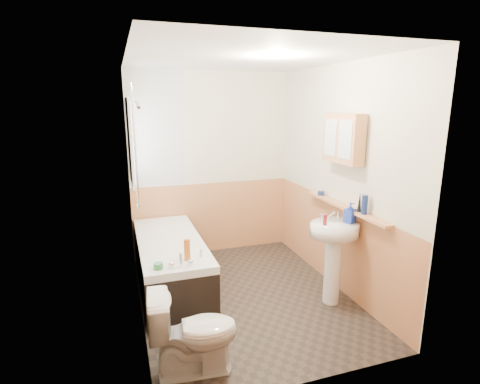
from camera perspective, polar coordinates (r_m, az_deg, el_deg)
name	(u,v)px	position (r m, az deg, el deg)	size (l,w,h in m)	color
floor	(244,296)	(4.30, 0.65, -15.53)	(2.80, 2.80, 0.00)	black
ceiling	(245,58)	(3.79, 0.76, 19.75)	(2.80, 2.80, 0.00)	white
wall_back	(211,165)	(5.19, -4.39, 4.14)	(2.20, 0.02, 2.50)	beige
wall_front	(312,228)	(2.61, 10.88, -5.39)	(2.20, 0.02, 2.50)	beige
wall_left	(133,194)	(3.66, -15.98, -0.26)	(0.02, 2.80, 2.50)	beige
wall_right	(338,179)	(4.34, 14.71, 1.92)	(0.02, 2.80, 2.50)	beige
wainscot_right	(332,242)	(4.53, 13.91, -7.43)	(0.01, 2.80, 1.00)	tan
wainscot_front	(306,324)	(2.95, 9.99, -19.18)	(2.20, 0.01, 1.00)	tan
wainscot_back	(213,217)	(5.34, -4.19, -3.87)	(2.20, 0.01, 1.00)	tan
tile_cladding_left	(136,194)	(3.66, -15.64, -0.23)	(0.01, 2.80, 2.50)	white
tile_return_back	(156,130)	(4.98, -12.65, 9.27)	(0.75, 0.01, 1.50)	white
window	(131,141)	(4.53, -16.29, 7.41)	(0.03, 0.79, 0.99)	white
bathtub	(171,262)	(4.45, -10.52, -10.44)	(0.70, 1.76, 0.72)	black
shower_riser	(135,138)	(3.96, -15.64, 7.87)	(0.11, 0.09, 1.29)	silver
toilet	(194,333)	(3.13, -7.05, -20.51)	(0.39, 0.69, 0.68)	white
sink	(334,246)	(4.04, 14.08, -8.02)	(0.52, 0.42, 1.00)	white
pine_shelf	(344,207)	(4.15, 15.59, -2.18)	(0.10, 1.43, 0.03)	tan
medicine_cabinet	(343,138)	(4.05, 15.47, 7.87)	(0.14, 0.56, 0.51)	tan
foam_can	(365,205)	(3.86, 18.45, -1.83)	(0.06, 0.06, 0.19)	navy
green_bottle	(360,202)	(3.92, 17.77, -1.41)	(0.04, 0.04, 0.21)	black
black_jar	(321,193)	(4.54, 12.25, -0.16)	(0.07, 0.07, 0.05)	navy
soap_bottle	(350,218)	(3.98, 16.39, -3.84)	(0.10, 0.21, 0.10)	#19339E
clear_bottle	(325,220)	(3.84, 12.81, -4.18)	(0.04, 0.04, 0.11)	maroon
blue_gel	(187,250)	(3.72, -8.07, -8.74)	(0.06, 0.04, 0.22)	orange
cream_jar	(158,266)	(3.62, -12.35, -10.95)	(0.09, 0.09, 0.06)	#388447
orange_bottle	(201,253)	(3.82, -5.94, -9.18)	(0.03, 0.03, 0.08)	silver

